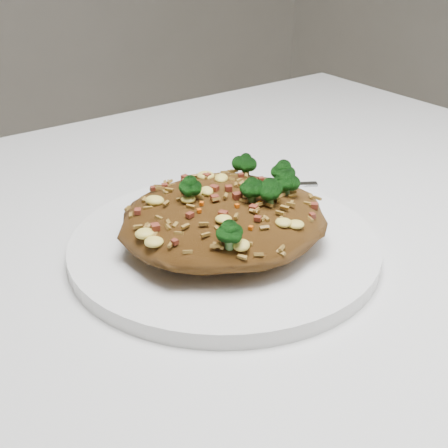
# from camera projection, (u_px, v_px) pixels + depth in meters

# --- Properties ---
(dining_table) EXTENTS (1.20, 0.80, 0.75)m
(dining_table) POSITION_uv_depth(u_px,v_px,m) (147.00, 354.00, 0.57)
(dining_table) COLOR silver
(dining_table) RESTS_ON ground
(plate) EXTENTS (0.27, 0.27, 0.01)m
(plate) POSITION_uv_depth(u_px,v_px,m) (224.00, 246.00, 0.55)
(plate) COLOR white
(plate) RESTS_ON dining_table
(fried_rice) EXTENTS (0.18, 0.17, 0.06)m
(fried_rice) POSITION_uv_depth(u_px,v_px,m) (225.00, 210.00, 0.54)
(fried_rice) COLOR brown
(fried_rice) RESTS_ON plate
(fork) EXTENTS (0.15, 0.10, 0.00)m
(fork) POSITION_uv_depth(u_px,v_px,m) (248.00, 186.00, 0.65)
(fork) COLOR silver
(fork) RESTS_ON plate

